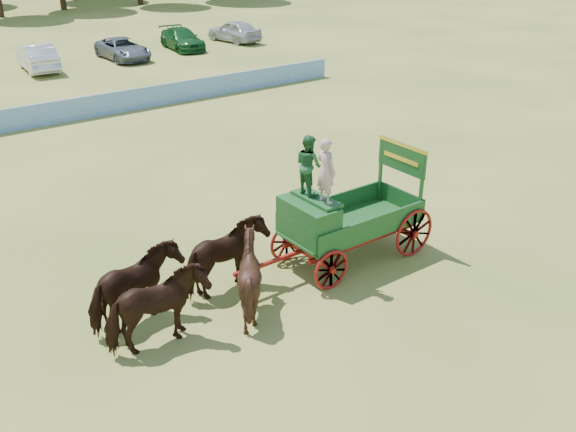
{
  "coord_description": "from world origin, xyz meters",
  "views": [
    {
      "loc": [
        -12.29,
        -11.17,
        8.7
      ],
      "look_at": [
        -2.93,
        1.46,
        1.3
      ],
      "focal_mm": 40.0,
      "sensor_mm": 36.0,
      "label": 1
    }
  ],
  "objects": [
    {
      "name": "farm_dray",
      "position": [
        -2.26,
        0.48,
        1.67
      ],
      "size": [
        6.0,
        2.0,
        3.83
      ],
      "color": "maroon",
      "rests_on": "ground"
    },
    {
      "name": "horse_lead_left",
      "position": [
        -7.61,
        -0.09,
        0.95
      ],
      "size": [
        2.28,
        1.07,
        1.91
      ],
      "primitive_type": "imported",
      "rotation": [
        0.0,
        0.0,
        1.55
      ],
      "color": "black",
      "rests_on": "ground"
    },
    {
      "name": "horse_wheel_left",
      "position": [
        -5.21,
        -0.09,
        0.96
      ],
      "size": [
        2.05,
        1.91,
        1.91
      ],
      "primitive_type": "imported",
      "rotation": [
        0.0,
        0.0,
        1.81
      ],
      "color": "black",
      "rests_on": "ground"
    },
    {
      "name": "ground",
      "position": [
        0.0,
        0.0,
        0.0
      ],
      "size": [
        160.0,
        160.0,
        0.0
      ],
      "primitive_type": "plane",
      "color": "tan",
      "rests_on": "ground"
    },
    {
      "name": "horse_lead_right",
      "position": [
        -7.61,
        1.01,
        0.95
      ],
      "size": [
        2.44,
        1.52,
        1.91
      ],
      "primitive_type": "imported",
      "rotation": [
        0.0,
        0.0,
        1.8
      ],
      "color": "black",
      "rests_on": "ground"
    },
    {
      "name": "sponsor_banner",
      "position": [
        -1.0,
        18.0,
        0.53
      ],
      "size": [
        26.0,
        0.08,
        1.05
      ],
      "primitive_type": "cube",
      "color": "#1F67AB",
      "rests_on": "ground"
    },
    {
      "name": "horse_wheel_right",
      "position": [
        -5.21,
        1.01,
        0.95
      ],
      "size": [
        2.39,
        1.37,
        1.91
      ],
      "primitive_type": "imported",
      "rotation": [
        0.0,
        0.0,
        1.73
      ],
      "color": "black",
      "rests_on": "ground"
    }
  ]
}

